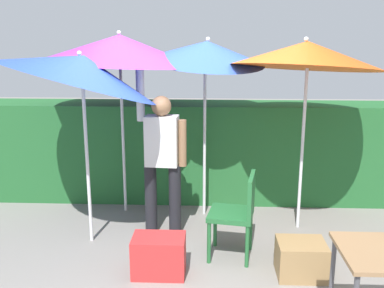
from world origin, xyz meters
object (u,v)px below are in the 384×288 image
at_px(cooler_box, 159,255).
at_px(umbrella_rainbow, 307,55).
at_px(person_vendor, 162,155).
at_px(umbrella_orange, 81,69).
at_px(chair_plastic, 238,210).
at_px(crate_cardboard, 301,259).
at_px(umbrella_yellow, 206,52).
at_px(umbrella_navy, 120,49).

bearing_deg(cooler_box, umbrella_rainbow, 36.90).
bearing_deg(person_vendor, cooler_box, -86.39).
relative_size(umbrella_orange, person_vendor, 1.26).
xyz_separation_m(chair_plastic, crate_cardboard, (0.58, -0.34, -0.34)).
bearing_deg(umbrella_orange, crate_cardboard, -17.09).
relative_size(umbrella_orange, umbrella_yellow, 1.03).
bearing_deg(cooler_box, person_vendor, 93.61).
bearing_deg(chair_plastic, umbrella_yellow, 106.95).
xyz_separation_m(umbrella_rainbow, umbrella_yellow, (-1.10, 0.35, 0.02)).
bearing_deg(umbrella_orange, cooler_box, -39.70).
bearing_deg(umbrella_orange, umbrella_yellow, 31.55).
height_order(umbrella_navy, chair_plastic, umbrella_navy).
relative_size(umbrella_rainbow, umbrella_navy, 1.00).
bearing_deg(umbrella_yellow, umbrella_rainbow, -17.83).
height_order(chair_plastic, crate_cardboard, chair_plastic).
bearing_deg(umbrella_yellow, cooler_box, -105.79).
relative_size(umbrella_orange, crate_cardboard, 5.24).
bearing_deg(umbrella_rainbow, cooler_box, -143.10).
relative_size(cooler_box, crate_cardboard, 1.11).
xyz_separation_m(umbrella_rainbow, cooler_box, (-1.52, -1.14, -1.84)).
bearing_deg(umbrella_yellow, chair_plastic, -73.05).
relative_size(umbrella_orange, cooler_box, 4.73).
bearing_deg(umbrella_navy, chair_plastic, -40.63).
bearing_deg(umbrella_rainbow, person_vendor, -171.58).
bearing_deg(cooler_box, crate_cardboard, 1.38).
height_order(umbrella_rainbow, umbrella_yellow, umbrella_yellow).
bearing_deg(umbrella_rainbow, crate_cardboard, -98.81).
height_order(umbrella_rainbow, person_vendor, umbrella_rainbow).
xyz_separation_m(umbrella_orange, chair_plastic, (1.62, -0.34, -1.38)).
height_order(umbrella_orange, person_vendor, umbrella_orange).
height_order(umbrella_navy, crate_cardboard, umbrella_navy).
bearing_deg(umbrella_rainbow, umbrella_yellow, 162.17).
height_order(umbrella_orange, cooler_box, umbrella_orange).
height_order(umbrella_rainbow, umbrella_navy, umbrella_navy).
distance_m(chair_plastic, cooler_box, 0.91).
distance_m(person_vendor, crate_cardboard, 1.83).
height_order(umbrella_rainbow, crate_cardboard, umbrella_rainbow).
distance_m(umbrella_orange, chair_plastic, 2.16).
bearing_deg(umbrella_rainbow, chair_plastic, -134.41).
distance_m(umbrella_rainbow, umbrella_navy, 2.19).
bearing_deg(chair_plastic, cooler_box, -154.15).
xyz_separation_m(umbrella_navy, crate_cardboard, (1.98, -1.54, -1.90)).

